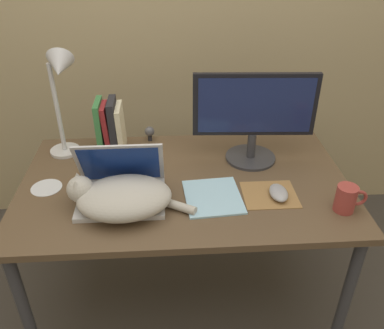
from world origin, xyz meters
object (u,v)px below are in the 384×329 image
(laptop, at_px, (121,188))
(webcam, at_px, (150,132))
(external_monitor, at_px, (254,115))
(notepad, at_px, (213,197))
(cd_disc, at_px, (47,188))
(mug, at_px, (347,199))
(cat, at_px, (121,197))
(book_row, at_px, (111,127))
(computer_mouse, at_px, (279,193))
(desk_lamp, at_px, (60,86))

(laptop, bearing_deg, webcam, 78.06)
(external_monitor, relative_size, notepad, 2.03)
(webcam, height_order, cd_disc, webcam)
(external_monitor, relative_size, mug, 4.33)
(cat, xyz_separation_m, webcam, (0.09, 0.52, -0.01))
(webcam, bearing_deg, mug, -38.63)
(laptop, xyz_separation_m, mug, (0.81, -0.13, 0.01))
(cat, xyz_separation_m, mug, (0.80, -0.05, -0.01))
(external_monitor, xyz_separation_m, book_row, (-0.61, 0.13, -0.10))
(computer_mouse, relative_size, notepad, 0.45)
(laptop, height_order, external_monitor, external_monitor)
(book_row, bearing_deg, cd_disc, -128.17)
(mug, bearing_deg, notepad, 167.56)
(cat, xyz_separation_m, book_row, (-0.08, 0.45, 0.05))
(computer_mouse, bearing_deg, cd_disc, 172.55)
(cd_disc, bearing_deg, external_monitor, 11.30)
(computer_mouse, xyz_separation_m, desk_lamp, (-0.84, 0.37, 0.30))
(laptop, distance_m, cd_disc, 0.32)
(external_monitor, distance_m, computer_mouse, 0.35)
(cat, relative_size, mug, 3.96)
(desk_lamp, bearing_deg, external_monitor, -5.95)
(mug, bearing_deg, external_monitor, 125.99)
(computer_mouse, distance_m, mug, 0.24)
(computer_mouse, bearing_deg, notepad, 177.51)
(external_monitor, xyz_separation_m, webcam, (-0.44, 0.20, -0.17))
(mug, bearing_deg, desk_lamp, 156.56)
(webcam, relative_size, mug, 0.61)
(book_row, height_order, notepad, book_row)
(computer_mouse, bearing_deg, desk_lamp, 156.38)
(computer_mouse, distance_m, notepad, 0.25)
(cat, distance_m, desk_lamp, 0.55)
(webcam, xyz_separation_m, mug, (0.72, -0.57, 0.01))
(book_row, relative_size, mug, 2.04)
(desk_lamp, height_order, cd_disc, desk_lamp)
(book_row, xyz_separation_m, desk_lamp, (-0.18, -0.04, 0.21))
(laptop, relative_size, notepad, 1.29)
(notepad, relative_size, webcam, 3.53)
(mug, bearing_deg, computer_mouse, 157.25)
(webcam, relative_size, cd_disc, 0.59)
(laptop, distance_m, cat, 0.08)
(computer_mouse, height_order, book_row, book_row)
(cat, relative_size, computer_mouse, 4.14)
(notepad, distance_m, cd_disc, 0.65)
(computer_mouse, bearing_deg, external_monitor, 100.60)
(computer_mouse, height_order, notepad, computer_mouse)
(external_monitor, bearing_deg, laptop, -154.88)
(desk_lamp, bearing_deg, webcam, 18.40)
(desk_lamp, relative_size, mug, 4.10)
(book_row, distance_m, desk_lamp, 0.28)
(computer_mouse, height_order, mug, mug)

